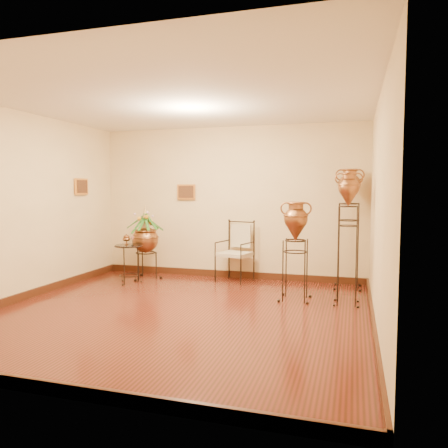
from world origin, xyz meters
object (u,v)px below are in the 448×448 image
(planter_urn, at_px, (145,236))
(side_table, at_px, (129,263))
(amphora_tall, at_px, (348,237))
(amphora_mid, at_px, (349,228))
(armchair, at_px, (235,251))

(planter_urn, bearing_deg, side_table, -103.70)
(amphora_tall, xyz_separation_m, amphora_mid, (0.00, 1.07, 0.04))
(amphora_tall, distance_m, side_table, 3.77)
(amphora_tall, height_order, amphora_mid, amphora_mid)
(amphora_tall, xyz_separation_m, armchair, (-1.95, 1.07, -0.43))
(amphora_tall, distance_m, amphora_mid, 1.07)
(planter_urn, relative_size, side_table, 1.64)
(amphora_tall, xyz_separation_m, side_table, (-3.70, 0.39, -0.62))
(amphora_mid, distance_m, side_table, 3.82)
(planter_urn, height_order, side_table, planter_urn)
(amphora_mid, bearing_deg, planter_urn, -176.15)
(planter_urn, bearing_deg, amphora_mid, 3.85)
(planter_urn, distance_m, side_table, 0.63)
(amphora_mid, xyz_separation_m, armchair, (-1.95, 0.00, -0.48))
(planter_urn, bearing_deg, amphora_tall, -12.97)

